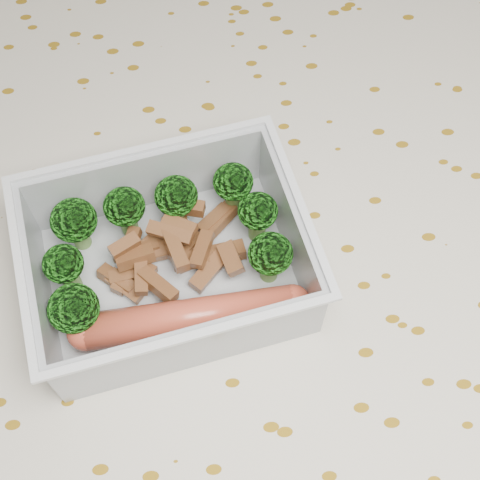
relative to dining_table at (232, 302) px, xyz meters
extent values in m
plane|color=olive|center=(0.00, 0.00, -0.67)|extent=(4.00, 4.00, 0.00)
cube|color=brown|center=(0.00, 0.00, 0.06)|extent=(1.40, 0.90, 0.04)
cube|color=beige|center=(0.00, 0.00, 0.09)|extent=(1.46, 0.96, 0.01)
cube|color=silver|center=(-0.04, -0.02, 0.09)|extent=(0.19, 0.16, 0.00)
cube|color=silver|center=(-0.05, 0.04, 0.12)|extent=(0.16, 0.03, 0.05)
cube|color=silver|center=(-0.03, -0.08, 0.12)|extent=(0.16, 0.03, 0.05)
cube|color=silver|center=(0.04, 0.00, 0.12)|extent=(0.03, 0.12, 0.05)
cube|color=silver|center=(-0.12, -0.03, 0.12)|extent=(0.03, 0.12, 0.05)
cube|color=silver|center=(-0.05, 0.05, 0.15)|extent=(0.17, 0.04, 0.00)
cube|color=silver|center=(-0.03, -0.08, 0.15)|extent=(0.17, 0.04, 0.00)
cube|color=silver|center=(0.04, 0.00, 0.15)|extent=(0.03, 0.13, 0.00)
cube|color=silver|center=(-0.13, -0.03, 0.15)|extent=(0.03, 0.13, 0.00)
cylinder|color=#608C3F|center=(-0.10, 0.01, 0.10)|extent=(0.01, 0.01, 0.02)
ellipsoid|color=#1F8214|center=(-0.10, 0.01, 0.12)|extent=(0.03, 0.03, 0.03)
cylinder|color=#608C3F|center=(-0.07, 0.02, 0.10)|extent=(0.01, 0.01, 0.02)
ellipsoid|color=#1F8214|center=(-0.07, 0.02, 0.12)|extent=(0.03, 0.03, 0.02)
cylinder|color=#608C3F|center=(-0.03, 0.03, 0.10)|extent=(0.01, 0.01, 0.02)
ellipsoid|color=#1F8214|center=(-0.03, 0.03, 0.12)|extent=(0.03, 0.03, 0.02)
cylinder|color=#608C3F|center=(0.01, 0.03, 0.10)|extent=(0.01, 0.01, 0.02)
ellipsoid|color=#1F8214|center=(0.01, 0.03, 0.12)|extent=(0.03, 0.03, 0.02)
cylinder|color=#608C3F|center=(-0.11, -0.02, 0.10)|extent=(0.01, 0.01, 0.02)
ellipsoid|color=#1F8214|center=(-0.11, -0.02, 0.13)|extent=(0.03, 0.03, 0.02)
cylinder|color=#608C3F|center=(0.02, 0.01, 0.10)|extent=(0.01, 0.01, 0.02)
ellipsoid|color=#1F8214|center=(0.02, 0.01, 0.13)|extent=(0.03, 0.03, 0.02)
cylinder|color=#608C3F|center=(-0.10, -0.05, 0.10)|extent=(0.01, 0.01, 0.02)
ellipsoid|color=#1F8214|center=(-0.10, -0.05, 0.12)|extent=(0.03, 0.03, 0.03)
cylinder|color=#608C3F|center=(0.02, -0.02, 0.10)|extent=(0.01, 0.01, 0.02)
ellipsoid|color=#1F8214|center=(0.02, -0.02, 0.12)|extent=(0.03, 0.03, 0.02)
cube|color=brown|center=(-0.03, 0.01, 0.10)|extent=(0.01, 0.03, 0.01)
cube|color=brown|center=(0.00, -0.01, 0.10)|extent=(0.02, 0.02, 0.01)
cube|color=brown|center=(-0.04, 0.01, 0.10)|extent=(0.01, 0.03, 0.01)
cube|color=brown|center=(-0.05, 0.00, 0.10)|extent=(0.03, 0.02, 0.01)
cube|color=brown|center=(-0.05, -0.03, 0.11)|extent=(0.03, 0.03, 0.01)
cube|color=brown|center=(-0.04, -0.01, 0.12)|extent=(0.02, 0.03, 0.01)
cube|color=brown|center=(-0.07, 0.00, 0.11)|extent=(0.02, 0.03, 0.01)
cube|color=brown|center=(-0.03, 0.02, 0.12)|extent=(0.02, 0.01, 0.01)
cube|color=brown|center=(0.00, -0.01, 0.11)|extent=(0.02, 0.02, 0.01)
cube|color=brown|center=(-0.07, -0.02, 0.10)|extent=(0.02, 0.03, 0.01)
cube|color=brown|center=(-0.03, -0.01, 0.10)|extent=(0.03, 0.02, 0.01)
cube|color=brown|center=(-0.08, -0.02, 0.10)|extent=(0.03, 0.03, 0.01)
cube|color=brown|center=(-0.04, 0.00, 0.12)|extent=(0.03, 0.02, 0.01)
cube|color=brown|center=(-0.07, -0.02, 0.10)|extent=(0.03, 0.03, 0.01)
cube|color=brown|center=(-0.02, -0.02, 0.10)|extent=(0.03, 0.03, 0.01)
cube|color=brown|center=(-0.03, 0.00, 0.10)|extent=(0.03, 0.03, 0.01)
cube|color=brown|center=(-0.05, 0.01, 0.10)|extent=(0.03, 0.03, 0.01)
cube|color=brown|center=(-0.06, -0.01, 0.11)|extent=(0.03, 0.02, 0.01)
cube|color=brown|center=(-0.01, 0.02, 0.10)|extent=(0.03, 0.03, 0.01)
cube|color=brown|center=(-0.07, 0.00, 0.12)|extent=(0.02, 0.02, 0.01)
cube|color=brown|center=(-0.05, 0.00, 0.10)|extent=(0.03, 0.02, 0.01)
cube|color=brown|center=(-0.02, 0.00, 0.10)|extent=(0.03, 0.02, 0.01)
cube|color=brown|center=(-0.06, -0.01, 0.10)|extent=(0.03, 0.02, 0.01)
cube|color=brown|center=(-0.01, 0.02, 0.10)|extent=(0.03, 0.03, 0.01)
cube|color=brown|center=(-0.03, 0.01, 0.12)|extent=(0.02, 0.02, 0.01)
cube|color=brown|center=(-0.02, -0.01, 0.11)|extent=(0.02, 0.03, 0.01)
cube|color=brown|center=(-0.03, -0.01, 0.10)|extent=(0.02, 0.01, 0.01)
cube|color=brown|center=(-0.02, 0.00, 0.10)|extent=(0.01, 0.02, 0.01)
cube|color=brown|center=(-0.06, -0.02, 0.11)|extent=(0.01, 0.03, 0.01)
cube|color=brown|center=(-0.07, -0.02, 0.10)|extent=(0.03, 0.01, 0.01)
cube|color=brown|center=(-0.06, 0.00, 0.10)|extent=(0.03, 0.01, 0.01)
cylinder|color=#BD472F|center=(-0.03, -0.05, 0.11)|extent=(0.13, 0.03, 0.02)
sphere|color=#BD472F|center=(0.03, -0.05, 0.11)|extent=(0.02, 0.02, 0.02)
sphere|color=#BD472F|center=(-0.10, -0.06, 0.11)|extent=(0.02, 0.02, 0.02)
camera|label=1|loc=(-0.02, -0.21, 0.50)|focal=50.00mm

